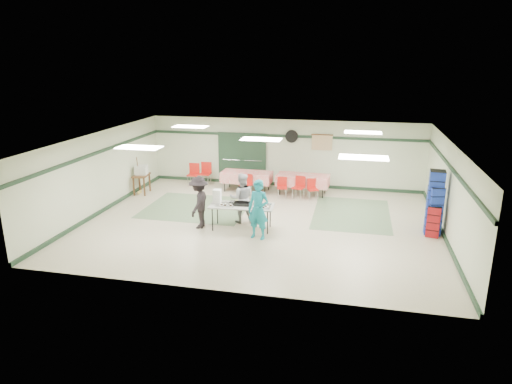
% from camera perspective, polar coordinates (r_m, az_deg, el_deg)
% --- Properties ---
extents(floor, '(11.00, 11.00, 0.00)m').
position_cam_1_polar(floor, '(14.52, 0.62, -3.86)').
color(floor, beige).
rests_on(floor, ground).
extents(ceiling, '(11.00, 11.00, 0.00)m').
position_cam_1_polar(ceiling, '(13.82, 0.66, 6.69)').
color(ceiling, white).
rests_on(ceiling, wall_back).
extents(wall_back, '(11.00, 0.00, 11.00)m').
position_cam_1_polar(wall_back, '(18.42, 3.53, 4.88)').
color(wall_back, beige).
rests_on(wall_back, floor).
extents(wall_front, '(11.00, 0.00, 11.00)m').
position_cam_1_polar(wall_front, '(9.97, -4.72, -5.37)').
color(wall_front, beige).
rests_on(wall_front, floor).
extents(wall_left, '(0.00, 9.00, 9.00)m').
position_cam_1_polar(wall_left, '(16.13, -18.87, 2.33)').
color(wall_left, beige).
rests_on(wall_left, floor).
extents(wall_right, '(0.00, 9.00, 9.00)m').
position_cam_1_polar(wall_right, '(14.09, 23.09, -0.09)').
color(wall_right, beige).
rests_on(wall_right, floor).
extents(trim_back, '(11.00, 0.06, 0.10)m').
position_cam_1_polar(trim_back, '(18.26, 3.56, 7.01)').
color(trim_back, '#1D3624').
rests_on(trim_back, wall_back).
extents(baseboard_back, '(11.00, 0.06, 0.12)m').
position_cam_1_polar(baseboard_back, '(18.69, 3.45, 0.98)').
color(baseboard_back, '#1D3624').
rests_on(baseboard_back, floor).
extents(trim_left, '(0.06, 9.00, 0.10)m').
position_cam_1_polar(trim_left, '(15.96, -19.01, 4.76)').
color(trim_left, '#1D3624').
rests_on(trim_left, wall_back).
extents(baseboard_left, '(0.06, 9.00, 0.12)m').
position_cam_1_polar(baseboard_left, '(16.46, -18.37, -2.03)').
color(baseboard_left, '#1D3624').
rests_on(baseboard_left, floor).
extents(trim_right, '(0.06, 9.00, 0.10)m').
position_cam_1_polar(trim_right, '(13.92, 23.29, 2.68)').
color(trim_right, '#1D3624').
rests_on(trim_right, wall_back).
extents(baseboard_right, '(0.06, 9.00, 0.12)m').
position_cam_1_polar(baseboard_right, '(14.48, 22.40, -4.98)').
color(baseboard_right, '#1D3624').
rests_on(baseboard_right, floor).
extents(green_patch_a, '(3.50, 3.00, 0.01)m').
position_cam_1_polar(green_patch_a, '(16.09, -7.39, -1.94)').
color(green_patch_a, '#657F5D').
rests_on(green_patch_a, floor).
extents(green_patch_b, '(2.50, 3.50, 0.01)m').
position_cam_1_polar(green_patch_b, '(15.66, 11.86, -2.68)').
color(green_patch_b, '#657F5D').
rests_on(green_patch_b, floor).
extents(double_door_left, '(0.90, 0.06, 2.10)m').
position_cam_1_polar(double_door_left, '(18.88, -3.13, 4.24)').
color(double_door_left, gray).
rests_on(double_door_left, floor).
extents(double_door_right, '(0.90, 0.06, 2.10)m').
position_cam_1_polar(double_door_right, '(18.65, -0.31, 4.11)').
color(double_door_right, gray).
rests_on(double_door_right, floor).
extents(door_frame, '(2.00, 0.03, 2.15)m').
position_cam_1_polar(door_frame, '(18.75, -1.76, 4.17)').
color(door_frame, '#1D3624').
rests_on(door_frame, floor).
extents(wall_fan, '(0.50, 0.10, 0.50)m').
position_cam_1_polar(wall_fan, '(18.19, 4.48, 6.95)').
color(wall_fan, black).
rests_on(wall_fan, wall_back).
extents(scroll_banner, '(0.80, 0.02, 0.60)m').
position_cam_1_polar(scroll_banner, '(18.10, 8.25, 6.14)').
color(scroll_banner, tan).
rests_on(scroll_banner, wall_back).
extents(serving_table, '(1.98, 0.90, 0.76)m').
position_cam_1_polar(serving_table, '(13.79, -1.82, -1.83)').
color(serving_table, '#9F9F9A').
rests_on(serving_table, floor).
extents(sheet_tray_right, '(0.64, 0.50, 0.02)m').
position_cam_1_polar(sheet_tray_right, '(13.64, 0.56, -1.79)').
color(sheet_tray_right, silver).
rests_on(sheet_tray_right, serving_table).
extents(sheet_tray_mid, '(0.56, 0.44, 0.02)m').
position_cam_1_polar(sheet_tray_mid, '(13.93, -2.30, -1.41)').
color(sheet_tray_mid, silver).
rests_on(sheet_tray_mid, serving_table).
extents(sheet_tray_left, '(0.57, 0.45, 0.02)m').
position_cam_1_polar(sheet_tray_left, '(13.81, -3.84, -1.59)').
color(sheet_tray_left, silver).
rests_on(sheet_tray_left, serving_table).
extents(baking_pan, '(0.53, 0.35, 0.08)m').
position_cam_1_polar(baking_pan, '(13.79, -1.77, -1.47)').
color(baking_pan, black).
rests_on(baking_pan, serving_table).
extents(foam_box_stack, '(0.25, 0.23, 0.43)m').
position_cam_1_polar(foam_box_stack, '(13.97, -4.88, -0.54)').
color(foam_box_stack, white).
rests_on(foam_box_stack, serving_table).
extents(volunteer_teal, '(0.71, 0.55, 1.74)m').
position_cam_1_polar(volunteer_teal, '(13.04, 0.29, -2.22)').
color(volunteer_teal, teal).
rests_on(volunteer_teal, floor).
extents(volunteer_grey, '(0.91, 0.79, 1.59)m').
position_cam_1_polar(volunteer_grey, '(14.35, -1.80, -0.76)').
color(volunteer_grey, '#939398').
rests_on(volunteer_grey, floor).
extents(volunteer_dark, '(0.62, 1.05, 1.61)m').
position_cam_1_polar(volunteer_dark, '(14.00, -7.14, -1.30)').
color(volunteer_dark, black).
rests_on(volunteer_dark, floor).
extents(dining_table_a, '(2.01, 0.99, 0.77)m').
position_cam_1_polar(dining_table_a, '(17.45, 5.86, 1.53)').
color(dining_table_a, red).
rests_on(dining_table_a, floor).
extents(dining_table_b, '(1.96, 0.91, 0.77)m').
position_cam_1_polar(dining_table_b, '(17.82, -1.18, 1.93)').
color(dining_table_b, red).
rests_on(dining_table_b, floor).
extents(chair_a, '(0.49, 0.49, 0.84)m').
position_cam_1_polar(chair_a, '(16.92, 5.43, 0.87)').
color(chair_a, red).
rests_on(chair_a, floor).
extents(chair_b, '(0.42, 0.42, 0.78)m').
position_cam_1_polar(chair_b, '(17.02, 3.28, 0.86)').
color(chair_b, red).
rests_on(chair_b, floor).
extents(chair_c, '(0.46, 0.46, 0.78)m').
position_cam_1_polar(chair_c, '(16.88, 7.07, 0.63)').
color(chair_c, red).
rests_on(chair_c, floor).
extents(chair_d, '(0.47, 0.47, 0.81)m').
position_cam_1_polar(chair_d, '(17.27, -1.15, 1.20)').
color(chair_d, red).
rests_on(chair_d, floor).
extents(chair_loose_a, '(0.43, 0.43, 0.93)m').
position_cam_1_polar(chair_loose_a, '(18.78, -6.30, 2.61)').
color(chair_loose_a, red).
rests_on(chair_loose_a, floor).
extents(chair_loose_b, '(0.43, 0.43, 0.91)m').
position_cam_1_polar(chair_loose_b, '(18.75, -7.79, 2.48)').
color(chair_loose_b, red).
rests_on(chair_loose_b, floor).
extents(crate_stack_blue_a, '(0.46, 0.46, 1.94)m').
position_cam_1_polar(crate_stack_blue_a, '(14.31, 21.42, -1.25)').
color(crate_stack_blue_a, '#1B39A2').
rests_on(crate_stack_blue_a, floor).
extents(crate_stack_red, '(0.44, 0.44, 0.94)m').
position_cam_1_polar(crate_stack_red, '(14.28, 21.33, -3.40)').
color(crate_stack_red, '#9A110F').
rests_on(crate_stack_red, floor).
extents(crate_stack_blue_b, '(0.46, 0.46, 1.48)m').
position_cam_1_polar(crate_stack_blue_b, '(14.29, 21.38, -2.24)').
color(crate_stack_blue_b, '#1B39A2').
rests_on(crate_stack_blue_b, floor).
extents(printer_table, '(0.61, 0.85, 0.74)m').
position_cam_1_polar(printer_table, '(17.99, -14.14, 1.75)').
color(printer_table, brown).
rests_on(printer_table, floor).
extents(office_printer, '(0.50, 0.46, 0.35)m').
position_cam_1_polar(office_printer, '(17.96, -14.15, 2.69)').
color(office_printer, beige).
rests_on(office_printer, printer_table).
extents(broom, '(0.07, 0.23, 1.42)m').
position_cam_1_polar(broom, '(17.98, -14.42, 2.10)').
color(broom, brown).
rests_on(broom, floor).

